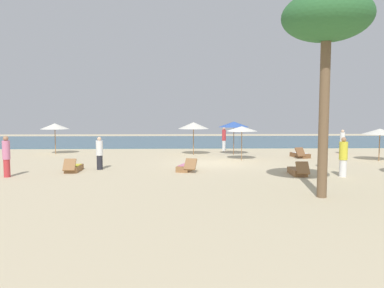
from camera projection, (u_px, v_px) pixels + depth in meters
name	position (u px, v px, depth m)	size (l,w,h in m)	color
ground_plane	(213.00, 163.00, 21.53)	(60.00, 60.00, 0.00)	beige
ocean_water	(199.00, 141.00, 38.46)	(48.00, 16.00, 0.06)	#3D6075
umbrella_0	(242.00, 129.00, 22.88)	(1.90, 1.90, 2.10)	olive
umbrella_1	(193.00, 126.00, 25.82)	(2.13, 2.13, 2.28)	olive
umbrella_2	(55.00, 126.00, 26.24)	(1.97, 1.97, 2.19)	olive
umbrella_3	(234.00, 124.00, 25.91)	(2.14, 2.14, 2.32)	brown
umbrella_4	(380.00, 132.00, 22.51)	(2.06, 2.06, 1.97)	olive
lounger_0	(300.00, 155.00, 24.43)	(1.06, 1.77, 0.71)	brown
lounger_1	(298.00, 171.00, 17.54)	(0.67, 1.71, 0.70)	olive
lounger_2	(74.00, 168.00, 18.56)	(0.63, 1.69, 0.71)	olive
lounger_3	(186.00, 167.00, 18.79)	(1.08, 1.79, 0.69)	olive
person_0	(6.00, 156.00, 16.86)	(0.35, 0.35, 1.88)	#BF3338
person_1	(100.00, 153.00, 19.14)	(0.49, 0.49, 1.70)	#26262D
person_2	(324.00, 152.00, 19.50)	(0.49, 0.49, 1.69)	white
person_3	(343.00, 157.00, 16.95)	(0.53, 0.53, 1.82)	white
person_4	(224.00, 139.00, 28.74)	(0.35, 0.35, 1.83)	white
person_5	(342.00, 142.00, 26.37)	(0.39, 0.39, 1.74)	#BF3338
palm_1	(327.00, 21.00, 12.40)	(2.99, 2.99, 6.94)	brown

